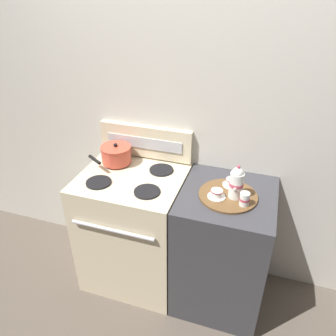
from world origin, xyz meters
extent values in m
plane|color=brown|center=(0.00, 0.00, 0.00)|extent=(6.00, 6.00, 0.00)
cube|color=beige|center=(0.00, 0.33, 1.10)|extent=(6.00, 0.05, 2.20)
cube|color=beige|center=(-0.30, 0.00, 0.45)|extent=(0.69, 0.60, 0.90)
cylinder|color=silver|center=(-0.30, -0.32, 0.71)|extent=(0.56, 0.02, 0.02)
cylinder|color=black|center=(-0.46, 0.14, 0.91)|extent=(0.16, 0.16, 0.01)
cylinder|color=black|center=(-0.13, 0.14, 0.91)|extent=(0.16, 0.16, 0.01)
cylinder|color=black|center=(-0.46, -0.14, 0.91)|extent=(0.16, 0.16, 0.01)
cylinder|color=black|center=(-0.13, -0.14, 0.91)|extent=(0.16, 0.16, 0.01)
cube|color=beige|center=(-0.30, 0.28, 1.03)|extent=(0.68, 0.05, 0.24)
cube|color=#B7B7BC|center=(-0.30, 0.25, 1.03)|extent=(0.56, 0.01, 0.08)
cube|color=#38383D|center=(0.35, 0.00, 0.45)|extent=(0.58, 0.60, 0.90)
cylinder|color=#D14C38|center=(-0.46, 0.14, 0.97)|extent=(0.21, 0.21, 0.11)
cylinder|color=#D14C38|center=(-0.46, 0.14, 1.03)|extent=(0.21, 0.21, 0.01)
sphere|color=black|center=(-0.46, 0.14, 1.05)|extent=(0.03, 0.03, 0.03)
cylinder|color=black|center=(-0.55, -0.01, 1.00)|extent=(0.12, 0.09, 0.02)
cylinder|color=brown|center=(0.35, -0.02, 0.91)|extent=(0.35, 0.35, 0.01)
cylinder|color=white|center=(0.39, -0.03, 1.00)|extent=(0.08, 0.08, 0.16)
cylinder|color=#C6475B|center=(0.39, -0.03, 1.01)|extent=(0.08, 0.08, 0.02)
sphere|color=white|center=(0.39, -0.03, 1.08)|extent=(0.07, 0.07, 0.07)
sphere|color=#C6475B|center=(0.39, -0.03, 1.12)|extent=(0.02, 0.02, 0.02)
cone|color=white|center=(0.39, -0.09, 1.01)|extent=(0.02, 0.06, 0.05)
cylinder|color=white|center=(0.29, -0.07, 0.92)|extent=(0.11, 0.11, 0.01)
cylinder|color=white|center=(0.29, -0.07, 0.94)|extent=(0.07, 0.07, 0.04)
cylinder|color=#C6475B|center=(0.29, -0.07, 0.96)|extent=(0.07, 0.07, 0.01)
cylinder|color=white|center=(0.35, 0.08, 0.92)|extent=(0.11, 0.11, 0.01)
cylinder|color=white|center=(0.35, 0.08, 0.94)|extent=(0.07, 0.07, 0.04)
cylinder|color=#C6475B|center=(0.35, 0.08, 0.96)|extent=(0.07, 0.07, 0.01)
cylinder|color=white|center=(0.45, -0.10, 0.96)|extent=(0.06, 0.06, 0.08)
cylinder|color=#C6475B|center=(0.45, -0.10, 0.96)|extent=(0.06, 0.06, 0.01)
camera|label=1|loc=(0.51, -1.67, 2.07)|focal=35.00mm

